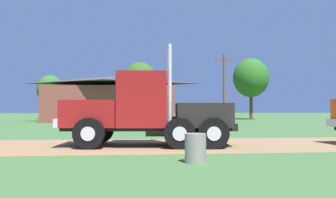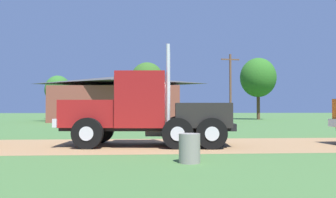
# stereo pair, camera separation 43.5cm
# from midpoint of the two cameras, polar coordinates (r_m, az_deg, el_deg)

# --- Properties ---
(ground_plane) EXTENTS (200.00, 200.00, 0.00)m
(ground_plane) POSITION_cam_midpoint_polar(r_m,az_deg,el_deg) (14.12, 0.48, -7.67)
(ground_plane) COLOR #416934
(dirt_track) EXTENTS (120.00, 5.68, 0.01)m
(dirt_track) POSITION_cam_midpoint_polar(r_m,az_deg,el_deg) (14.12, 0.48, -7.66)
(dirt_track) COLOR #95704A
(dirt_track) RESTS_ON ground_plane
(truck_foreground_white) EXTENTS (7.04, 3.06, 3.93)m
(truck_foreground_white) POSITION_cam_midpoint_polar(r_m,az_deg,el_deg) (13.81, -2.75, -2.18)
(truck_foreground_white) COLOR black
(truck_foreground_white) RESTS_ON ground_plane
(steel_barrel) EXTENTS (0.59, 0.59, 0.81)m
(steel_barrel) POSITION_cam_midpoint_polar(r_m,az_deg,el_deg) (9.55, 4.91, -8.16)
(steel_barrel) COLOR gray
(steel_barrel) RESTS_ON ground_plane
(shed_building) EXTENTS (15.27, 9.58, 5.20)m
(shed_building) POSITION_cam_midpoint_polar(r_m,az_deg,el_deg) (39.56, -7.86, -0.11)
(shed_building) COLOR brown
(shed_building) RESTS_ON ground_plane
(utility_pole_near) EXTENTS (2.20, 0.41, 7.76)m
(utility_pole_near) POSITION_cam_midpoint_polar(r_m,az_deg,el_deg) (40.13, 10.65, 2.20)
(utility_pole_near) COLOR brown
(utility_pole_near) RESTS_ON ground_plane
(tree_left) EXTENTS (3.58, 3.58, 6.11)m
(tree_left) POSITION_cam_midpoint_polar(r_m,az_deg,el_deg) (50.35, -17.62, 1.47)
(tree_left) COLOR #513823
(tree_left) RESTS_ON ground_plane
(tree_mid) EXTENTS (5.32, 5.32, 8.70)m
(tree_mid) POSITION_cam_midpoint_polar(r_m,az_deg,el_deg) (53.56, -3.26, 2.98)
(tree_mid) COLOR #513823
(tree_mid) RESTS_ON ground_plane
(tree_right) EXTENTS (4.85, 4.85, 8.38)m
(tree_right) POSITION_cam_midpoint_polar(r_m,az_deg,el_deg) (48.32, 15.01, 3.45)
(tree_right) COLOR #513823
(tree_right) RESTS_ON ground_plane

